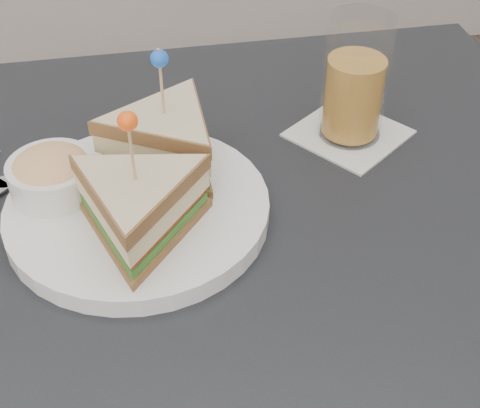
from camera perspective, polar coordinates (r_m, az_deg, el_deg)
table at (r=0.65m, az=-0.71°, el=-9.13°), size 0.80×0.80×0.75m
plate_meal at (r=0.62m, az=-8.55°, el=2.06°), size 0.32×0.32×0.15m
drink_set at (r=0.72m, az=9.74°, el=9.89°), size 0.15×0.15×0.14m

